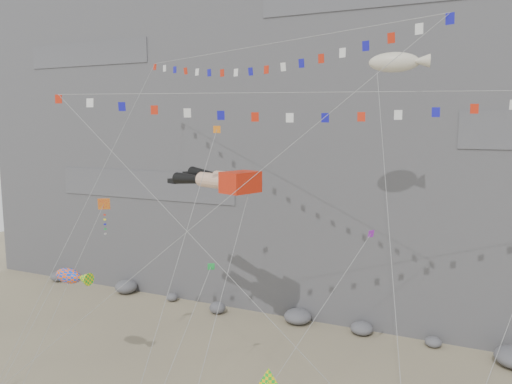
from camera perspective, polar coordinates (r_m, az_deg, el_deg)
cliff at (r=59.37m, az=10.15°, el=14.00°), size 80.00×28.00×50.00m
talus_boulders at (r=48.11m, az=4.80°, el=-14.03°), size 60.00×3.00×1.20m
legs_kite at (r=36.29m, az=-4.29°, el=1.42°), size 9.97×17.24×20.11m
flag_banner_upper at (r=35.84m, az=0.22°, el=16.31°), size 28.04×16.50×30.21m
flag_banner_lower at (r=29.94m, az=5.95°, el=11.21°), size 29.94×9.12×22.87m
harlequin_kite at (r=36.82m, az=-17.03°, el=-1.40°), size 4.21×6.70×14.40m
fish_windsock at (r=37.25m, az=-20.65°, el=-8.97°), size 4.40×5.73×9.76m
blimp_windsock at (r=35.13m, az=15.51°, el=14.03°), size 5.89×13.50×25.91m
small_kite_a at (r=35.99m, az=-4.68°, el=6.53°), size 1.48×13.79×22.33m
small_kite_b at (r=32.98m, az=12.67°, el=-5.20°), size 6.27×13.16×17.87m
small_kite_c at (r=32.72m, az=-5.32°, el=-8.90°), size 1.01×9.70×12.98m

